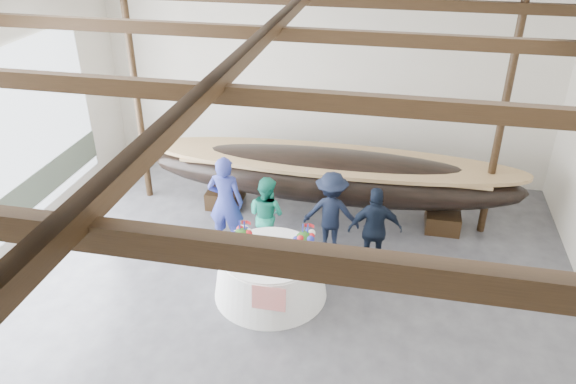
# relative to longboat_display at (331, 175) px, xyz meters

# --- Properties ---
(floor) EXTENTS (10.00, 12.00, 0.01)m
(floor) POSITION_rel_longboat_display_xyz_m (-0.50, -4.03, -0.90)
(floor) COLOR #3D3D42
(floor) RESTS_ON ground
(wall_back) EXTENTS (10.00, 0.02, 4.50)m
(wall_back) POSITION_rel_longboat_display_xyz_m (-0.50, 1.97, 1.35)
(wall_back) COLOR silver
(wall_back) RESTS_ON ground
(ceiling) EXTENTS (10.00, 12.00, 0.01)m
(ceiling) POSITION_rel_longboat_display_xyz_m (-0.50, -4.03, 3.60)
(ceiling) COLOR white
(ceiling) RESTS_ON wall_back
(pavilion_structure) EXTENTS (9.80, 11.76, 4.50)m
(pavilion_structure) POSITION_rel_longboat_display_xyz_m (-0.50, -3.31, 3.11)
(pavilion_structure) COLOR black
(pavilion_structure) RESTS_ON ground
(longboat_display) EXTENTS (7.50, 1.50, 1.41)m
(longboat_display) POSITION_rel_longboat_display_xyz_m (0.00, 0.00, 0.00)
(longboat_display) COLOR black
(longboat_display) RESTS_ON ground
(banquet_table) EXTENTS (1.87, 1.87, 0.80)m
(banquet_table) POSITION_rel_longboat_display_xyz_m (-0.61, -2.74, -0.50)
(banquet_table) COLOR white
(banquet_table) RESTS_ON ground
(tabletop_items) EXTENTS (1.75, 0.95, 0.40)m
(tabletop_items) POSITION_rel_longboat_display_xyz_m (-0.62, -2.61, 0.05)
(tabletop_items) COLOR red
(tabletop_items) RESTS_ON banquet_table
(guest_woman_blue) EXTENTS (0.67, 0.44, 1.81)m
(guest_woman_blue) POSITION_rel_longboat_display_xyz_m (-1.74, -1.48, 0.01)
(guest_woman_blue) COLOR navy
(guest_woman_blue) RESTS_ON ground
(guest_woman_teal) EXTENTS (0.90, 0.82, 1.49)m
(guest_woman_teal) POSITION_rel_longboat_display_xyz_m (-0.97, -1.49, -0.15)
(guest_woman_teal) COLOR #1B8D70
(guest_woman_teal) RESTS_ON ground
(guest_man_left) EXTENTS (1.04, 0.61, 1.59)m
(guest_man_left) POSITION_rel_longboat_display_xyz_m (0.18, -1.27, -0.10)
(guest_man_left) COLOR black
(guest_man_left) RESTS_ON ground
(guest_man_right) EXTENTS (0.98, 0.54, 1.59)m
(guest_man_right) POSITION_rel_longboat_display_xyz_m (0.99, -1.66, -0.10)
(guest_man_right) COLOR black
(guest_man_right) RESTS_ON ground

